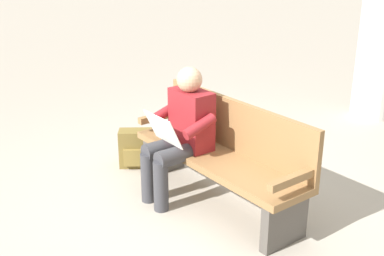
# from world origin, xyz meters

# --- Properties ---
(ground_plane) EXTENTS (40.00, 40.00, 0.00)m
(ground_plane) POSITION_xyz_m (0.00, 0.00, 0.00)
(ground_plane) COLOR #A89E8E
(bench_near) EXTENTS (1.83, 0.61, 0.90)m
(bench_near) POSITION_xyz_m (-0.01, -0.07, 0.46)
(bench_near) COLOR olive
(bench_near) RESTS_ON ground
(person_seated) EXTENTS (0.59, 0.59, 1.18)m
(person_seated) POSITION_xyz_m (0.30, 0.14, 0.63)
(person_seated) COLOR maroon
(person_seated) RESTS_ON ground
(backpack) EXTENTS (0.36, 0.38, 0.38)m
(backpack) POSITION_xyz_m (1.09, 0.07, 0.19)
(backpack) COLOR brown
(backpack) RESTS_ON ground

